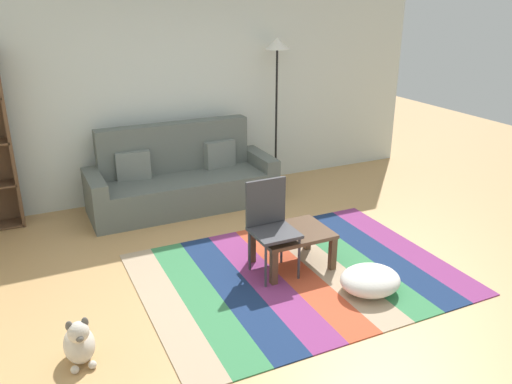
% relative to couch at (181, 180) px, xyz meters
% --- Properties ---
extents(ground_plane, '(14.00, 14.00, 0.00)m').
position_rel_couch_xyz_m(ground_plane, '(0.24, -2.02, -0.34)').
color(ground_plane, tan).
extents(back_wall, '(6.80, 0.10, 2.70)m').
position_rel_couch_xyz_m(back_wall, '(0.24, 0.53, 1.01)').
color(back_wall, silver).
rests_on(back_wall, ground_plane).
extents(rug, '(2.88, 2.18, 0.01)m').
position_rel_couch_xyz_m(rug, '(0.44, -2.11, -0.33)').
color(rug, tan).
rests_on(rug, ground_plane).
extents(couch, '(2.26, 0.80, 1.00)m').
position_rel_couch_xyz_m(couch, '(0.00, 0.00, 0.00)').
color(couch, '#59605B').
rests_on(couch, ground_plane).
extents(coffee_table, '(0.71, 0.55, 0.36)m').
position_rel_couch_xyz_m(coffee_table, '(0.48, -1.94, -0.03)').
color(coffee_table, '#513826').
rests_on(coffee_table, rug).
extents(pouf, '(0.55, 0.48, 0.22)m').
position_rel_couch_xyz_m(pouf, '(0.87, -2.66, -0.21)').
color(pouf, white).
rests_on(pouf, rug).
extents(dog, '(0.22, 0.35, 0.40)m').
position_rel_couch_xyz_m(dog, '(-1.58, -2.52, -0.18)').
color(dog, beige).
rests_on(dog, ground_plane).
extents(standing_lamp, '(0.32, 0.32, 1.96)m').
position_rel_couch_xyz_m(standing_lamp, '(1.41, 0.20, 1.30)').
color(standing_lamp, black).
rests_on(standing_lamp, ground_plane).
extents(tv_remote, '(0.12, 0.15, 0.02)m').
position_rel_couch_xyz_m(tv_remote, '(0.41, -1.92, 0.05)').
color(tv_remote, black).
rests_on(tv_remote, coffee_table).
extents(folding_chair, '(0.40, 0.40, 0.90)m').
position_rel_couch_xyz_m(folding_chair, '(0.24, -1.94, 0.20)').
color(folding_chair, '#38383D').
rests_on(folding_chair, ground_plane).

